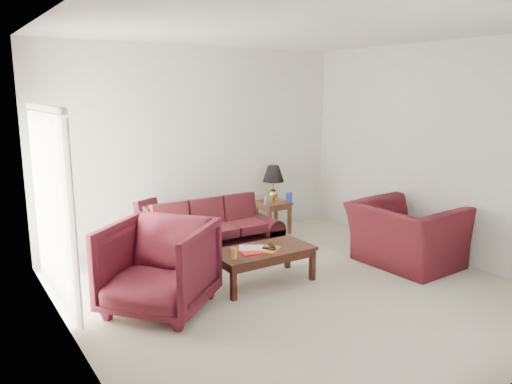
% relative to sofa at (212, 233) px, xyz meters
% --- Properties ---
extents(floor, '(5.00, 5.00, 0.00)m').
position_rel_sofa_xyz_m(floor, '(0.32, -1.47, -0.40)').
color(floor, silver).
rests_on(floor, ground).
extents(blinds, '(0.10, 2.00, 2.16)m').
position_rel_sofa_xyz_m(blinds, '(-2.10, -0.17, 0.68)').
color(blinds, silver).
rests_on(blinds, ground).
extents(sofa, '(2.04, 1.04, 0.80)m').
position_rel_sofa_xyz_m(sofa, '(0.00, 0.00, 0.00)').
color(sofa, black).
rests_on(sofa, ground).
extents(throw_pillow, '(0.42, 0.33, 0.39)m').
position_rel_sofa_xyz_m(throw_pillow, '(-0.68, 0.66, 0.24)').
color(throw_pillow, black).
rests_on(throw_pillow, sofa).
extents(end_table, '(0.51, 0.51, 0.53)m').
position_rel_sofa_xyz_m(end_table, '(1.50, 0.68, -0.14)').
color(end_table, '#4F2D1B').
rests_on(end_table, ground).
extents(table_lamp, '(0.40, 0.40, 0.60)m').
position_rel_sofa_xyz_m(table_lamp, '(1.54, 0.72, 0.43)').
color(table_lamp, gold).
rests_on(table_lamp, end_table).
extents(clock, '(0.14, 0.07, 0.14)m').
position_rel_sofa_xyz_m(clock, '(1.34, 0.59, 0.20)').
color(clock, silver).
rests_on(clock, end_table).
extents(blue_canister, '(0.12, 0.12, 0.16)m').
position_rel_sofa_xyz_m(blue_canister, '(1.72, 0.53, 0.21)').
color(blue_canister, '#1A30AA').
rests_on(blue_canister, end_table).
extents(picture_frame, '(0.17, 0.20, 0.05)m').
position_rel_sofa_xyz_m(picture_frame, '(1.37, 0.89, 0.21)').
color(picture_frame, '#B8B7BC').
rests_on(picture_frame, end_table).
extents(floor_lamp, '(0.32, 0.32, 1.68)m').
position_rel_sofa_xyz_m(floor_lamp, '(-1.90, 0.60, 0.44)').
color(floor_lamp, white).
rests_on(floor_lamp, ground).
extents(armchair_left, '(1.50, 1.49, 0.98)m').
position_rel_sofa_xyz_m(armchair_left, '(-1.23, -1.10, 0.09)').
color(armchair_left, '#440F19').
rests_on(armchair_left, ground).
extents(armchair_right, '(1.20, 1.36, 0.85)m').
position_rel_sofa_xyz_m(armchair_right, '(2.12, -1.58, 0.02)').
color(armchair_right, '#400E16').
rests_on(armchair_right, ground).
extents(coffee_table, '(1.30, 0.73, 0.44)m').
position_rel_sofa_xyz_m(coffee_table, '(0.13, -1.07, -0.18)').
color(coffee_table, black).
rests_on(coffee_table, ground).
extents(magazine_red, '(0.27, 0.22, 0.01)m').
position_rel_sofa_xyz_m(magazine_red, '(-0.06, -1.13, 0.04)').
color(magazine_red, red).
rests_on(magazine_red, coffee_table).
extents(magazine_white, '(0.38, 0.35, 0.02)m').
position_rel_sofa_xyz_m(magazine_white, '(0.02, -0.99, 0.04)').
color(magazine_white, silver).
rests_on(magazine_white, coffee_table).
extents(magazine_orange, '(0.34, 0.33, 0.02)m').
position_rel_sofa_xyz_m(magazine_orange, '(0.19, -1.14, 0.04)').
color(magazine_orange, orange).
rests_on(magazine_orange, coffee_table).
extents(remote_a, '(0.12, 0.16, 0.02)m').
position_rel_sofa_xyz_m(remote_a, '(0.16, -1.17, 0.06)').
color(remote_a, black).
rests_on(remote_a, coffee_table).
extents(remote_b, '(0.10, 0.18, 0.02)m').
position_rel_sofa_xyz_m(remote_b, '(0.25, -1.08, 0.06)').
color(remote_b, black).
rests_on(remote_b, coffee_table).
extents(yellow_glass, '(0.08, 0.08, 0.13)m').
position_rel_sofa_xyz_m(yellow_glass, '(-0.35, -1.19, 0.10)').
color(yellow_glass, gold).
rests_on(yellow_glass, coffee_table).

